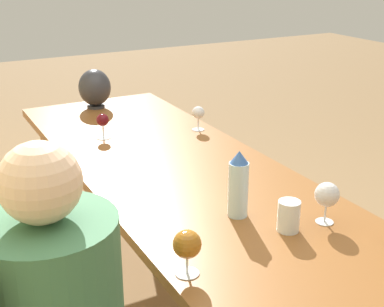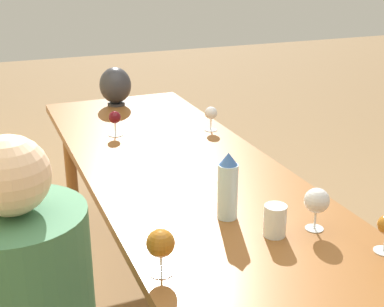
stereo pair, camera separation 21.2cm
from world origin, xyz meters
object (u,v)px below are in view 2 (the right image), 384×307
(wine_glass_4, at_px, (161,244))
(wine_glass_5, at_px, (115,118))
(wine_glass_2, at_px, (317,201))
(water_tumbler, at_px, (275,220))
(wine_glass_3, at_px, (211,114))
(water_bottle, at_px, (228,187))
(vase, at_px, (115,86))

(wine_glass_4, distance_m, wine_glass_5, 1.23)
(wine_glass_2, xyz_separation_m, wine_glass_4, (-0.05, 0.55, -0.01))
(water_tumbler, distance_m, wine_glass_5, 1.18)
(water_tumbler, xyz_separation_m, wine_glass_5, (1.15, 0.22, 0.03))
(water_tumbler, xyz_separation_m, wine_glass_3, (1.05, -0.24, 0.03))
(wine_glass_3, bearing_deg, water_tumbler, 166.93)
(water_bottle, bearing_deg, wine_glass_3, -20.57)
(wine_glass_3, bearing_deg, wine_glass_4, 149.81)
(wine_glass_5, bearing_deg, wine_glass_3, -102.56)
(water_bottle, relative_size, wine_glass_5, 1.93)
(vase, distance_m, wine_glass_2, 1.72)
(wine_glass_3, distance_m, wine_glass_4, 1.29)
(wine_glass_2, xyz_separation_m, wine_glass_3, (1.06, -0.10, -0.01))
(wine_glass_2, height_order, wine_glass_4, wine_glass_2)
(wine_glass_3, height_order, wine_glass_4, wine_glass_4)
(wine_glass_3, relative_size, wine_glass_4, 0.91)
(water_bottle, height_order, wine_glass_3, water_bottle)
(wine_glass_3, bearing_deg, wine_glass_2, 174.58)
(water_bottle, relative_size, vase, 1.06)
(vase, relative_size, wine_glass_2, 1.55)
(water_bottle, xyz_separation_m, wine_glass_2, (-0.18, -0.23, -0.01))
(water_bottle, relative_size, wine_glass_2, 1.64)
(water_bottle, xyz_separation_m, wine_glass_4, (-0.23, 0.32, -0.02))
(water_tumbler, xyz_separation_m, wine_glass_4, (-0.07, 0.41, 0.04))
(vase, bearing_deg, wine_glass_2, -172.48)
(wine_glass_2, bearing_deg, wine_glass_4, 95.35)
(vase, xyz_separation_m, wine_glass_4, (-1.75, 0.32, -0.02))
(water_bottle, bearing_deg, vase, -0.21)
(vase, relative_size, wine_glass_4, 1.65)
(wine_glass_2, distance_m, wine_glass_5, 1.22)
(vase, bearing_deg, wine_glass_5, 165.16)
(vase, bearing_deg, wine_glass_3, -152.95)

